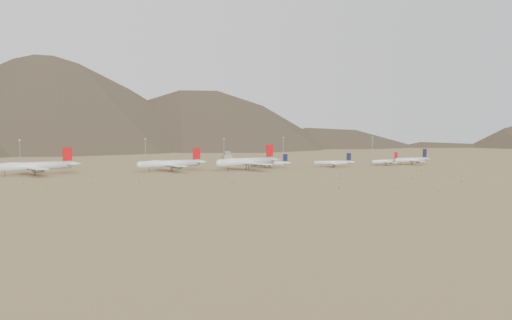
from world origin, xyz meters
name	(u,v)px	position (x,y,z in m)	size (l,w,h in m)	color
ground	(239,172)	(0.00, 0.00, 0.00)	(3000.00, 3000.00, 0.00)	#9A7D50
mountain_ridge	(105,76)	(0.00, 900.00, 150.00)	(4400.00, 1000.00, 300.00)	#4E402F
widebody_west	(33,166)	(-157.30, 33.36, 7.27)	(68.89, 54.61, 21.07)	white
widebody_centre	(171,163)	(-49.44, 32.27, 6.65)	(64.11, 50.27, 19.28)	white
widebody_east	(247,161)	(15.15, 21.55, 7.43)	(68.99, 55.21, 21.56)	white
narrowbody_a	(270,163)	(44.88, 39.04, 4.07)	(36.52, 27.23, 12.53)	white
narrowbody_b	(334,163)	(102.57, 24.08, 4.23)	(38.82, 28.57, 13.03)	white
narrowbody_c	(386,161)	(160.74, 25.69, 4.06)	(37.49, 27.46, 12.51)	white
narrowbody_d	(412,160)	(190.34, 24.40, 4.96)	(46.16, 33.50, 15.28)	white
control_tower	(227,158)	(30.00, 120.00, 5.32)	(8.00, 8.00, 12.00)	#998E68
mast_far_west	(20,152)	(-168.27, 123.57, 14.20)	(2.00, 0.60, 25.70)	gray
mast_west	(145,150)	(-51.58, 135.27, 14.20)	(2.00, 0.60, 25.70)	gray
mast_centre	(224,149)	(25.00, 114.36, 14.20)	(2.00, 0.60, 25.70)	gray
mast_east	(283,147)	(102.70, 139.09, 14.20)	(2.00, 0.60, 25.70)	gray
mast_far_east	(372,147)	(208.71, 123.70, 14.20)	(2.00, 0.60, 25.70)	gray
desert_scrub	(299,179)	(19.91, -73.03, 0.34)	(395.66, 175.02, 0.93)	olive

